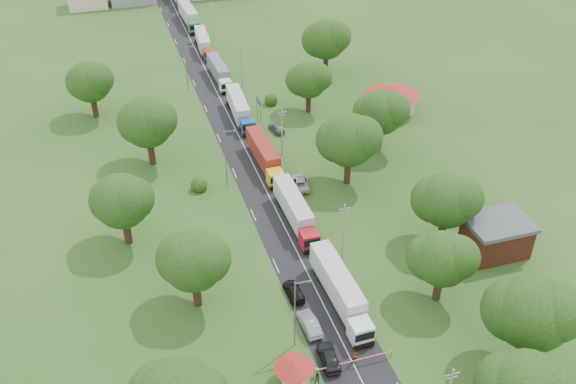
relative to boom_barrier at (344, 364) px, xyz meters
name	(u,v)px	position (x,y,z in m)	size (l,w,h in m)	color
ground	(288,235)	(1.36, 25.00, -0.89)	(260.00, 260.00, 0.00)	#294D19
road	(253,164)	(1.36, 45.00, -0.89)	(8.00, 200.00, 0.04)	black
boom_barrier	(344,364)	(0.00, 0.00, 0.00)	(9.22, 0.35, 1.18)	slate
guard_booth	(294,369)	(-5.84, 0.00, 1.27)	(4.40, 4.40, 3.45)	beige
info_sign	(259,104)	(6.56, 60.00, 2.11)	(0.12, 3.10, 4.10)	slate
pole_1	(343,231)	(6.86, 18.00, 3.79)	(1.60, 0.24, 9.00)	gray
pole_2	(282,132)	(6.86, 46.00, 3.79)	(1.60, 0.24, 9.00)	gray
pole_3	(242,66)	(6.86, 74.00, 3.79)	(1.60, 0.24, 9.00)	gray
pole_4	(213,20)	(6.86, 102.00, 3.79)	(1.60, 0.24, 9.00)	gray
lamp_0	(296,311)	(-3.99, 5.00, 4.66)	(2.03, 0.22, 10.00)	slate
lamp_1	(226,155)	(-3.99, 40.00, 4.66)	(2.03, 0.22, 10.00)	slate
lamp_2	(187,67)	(-3.99, 75.00, 4.66)	(2.03, 0.22, 10.00)	slate
tree_1	(532,312)	(19.34, -4.83, 6.96)	(9.60, 9.60, 12.05)	#382616
tree_2	(442,258)	(15.35, 7.14, 5.70)	(8.00, 8.00, 10.10)	#382616
tree_3	(446,200)	(21.35, 17.16, 6.33)	(8.80, 8.80, 11.07)	#382616
tree_4	(349,140)	(14.34, 35.17, 6.96)	(9.60, 9.60, 12.05)	#382616
tree_5	(381,112)	(23.35, 43.16, 6.33)	(8.80, 8.80, 11.07)	#382616
tree_6	(309,79)	(16.35, 60.14, 5.70)	(8.00, 8.00, 10.10)	#382616
tree_7	(326,39)	(25.34, 75.17, 6.96)	(9.60, 9.60, 12.05)	#382616
tree_10	(193,260)	(-13.65, 15.16, 6.33)	(8.80, 8.80, 11.07)	#382616
tree_11	(121,200)	(-20.65, 30.16, 6.33)	(8.80, 8.80, 11.07)	#382616
tree_12	(147,122)	(-14.66, 50.17, 6.96)	(9.60, 9.60, 12.05)	#382616
tree_13	(90,81)	(-22.65, 70.16, 6.33)	(8.80, 8.80, 11.07)	#382616
house_brick	(496,236)	(27.36, 13.00, 1.76)	(8.60, 6.60, 5.20)	maroon
house_cream	(392,95)	(31.36, 55.00, 2.75)	(10.08, 10.08, 5.80)	beige
truck_0	(340,289)	(3.39, 9.97, 1.39)	(2.97, 15.50, 4.29)	white
truck_1	(295,210)	(3.21, 27.46, 1.26)	(2.65, 14.66, 4.06)	#AF1422
truck_2	(264,155)	(3.13, 43.76, 1.25)	(2.84, 14.57, 4.03)	yellow
truck_3	(239,108)	(3.14, 61.21, 1.25)	(3.15, 14.64, 4.05)	navy
truck_4	(219,71)	(3.12, 78.79, 1.13)	(2.68, 13.76, 3.81)	silver
truck_5	(204,43)	(3.14, 95.43, 1.14)	(3.12, 13.86, 3.82)	#953417
truck_6	(189,16)	(3.06, 113.46, 1.39)	(3.04, 15.55, 4.30)	#2A7244
car_lane_front	(329,357)	(-1.20, 1.50, -0.07)	(1.94, 4.82, 1.64)	black
car_lane_mid	(309,324)	(-1.64, 7.00, -0.09)	(1.70, 4.87, 1.60)	gray
car_lane_rear	(294,291)	(-1.64, 13.00, -0.22)	(1.88, 4.64, 1.35)	black
car_verge_near	(300,182)	(6.86, 36.26, -0.10)	(2.63, 5.70, 1.58)	#B2B2B2
car_verge_far	(277,128)	(8.34, 54.36, -0.18)	(1.68, 4.17, 1.42)	slate
pedestrian_near	(355,357)	(1.52, 0.50, 0.09)	(0.71, 0.47, 1.96)	gray
pedestrian_booth	(317,379)	(-3.44, -1.00, -0.11)	(0.76, 0.60, 1.57)	gray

